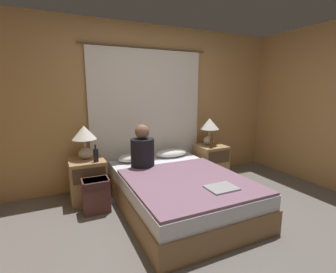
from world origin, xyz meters
TOP-DOWN VIEW (x-y plane):
  - ground_plane at (0.00, 0.00)m, footprint 16.00×16.00m
  - wall_back at (0.00, 1.85)m, footprint 4.90×0.06m
  - curtain_panel at (0.00, 1.79)m, footprint 2.05×0.02m
  - bed at (0.00, 0.73)m, footprint 1.40×2.02m
  - nightstand_left at (-1.02, 1.46)m, footprint 0.46×0.47m
  - nightstand_right at (1.02, 1.46)m, footprint 0.46×0.47m
  - lamp_left at (-1.02, 1.54)m, footprint 0.33×0.33m
  - lamp_right at (1.02, 1.54)m, footprint 0.33×0.33m
  - pillow_left at (-0.31, 1.55)m, footprint 0.53×0.29m
  - pillow_right at (0.31, 1.55)m, footprint 0.53×0.29m
  - blanket_on_bed at (0.00, 0.47)m, footprint 1.34×1.44m
  - person_left_in_bed at (-0.30, 1.22)m, footprint 0.33×0.33m
  - beer_bottle_on_left_stand at (-0.91, 1.33)m, footprint 0.07×0.07m
  - beer_bottle_on_right_stand at (0.93, 1.33)m, footprint 0.06×0.06m
  - laptop_on_bed at (0.19, 0.09)m, footprint 0.32×0.25m
  - backpack_on_floor at (-0.98, 1.06)m, footprint 0.32×0.25m

SIDE VIEW (x-z plane):
  - ground_plane at x=0.00m, z-range 0.00..0.00m
  - bed at x=0.00m, z-range 0.00..0.43m
  - backpack_on_floor at x=-0.98m, z-range 0.03..0.45m
  - nightstand_left at x=-1.02m, z-range 0.00..0.57m
  - nightstand_right at x=1.02m, z-range 0.00..0.57m
  - blanket_on_bed at x=0.00m, z-range 0.44..0.47m
  - laptop_on_bed at x=0.19m, z-range 0.47..0.48m
  - pillow_left at x=-0.31m, z-range 0.44..0.56m
  - pillow_right at x=0.31m, z-range 0.44..0.56m
  - beer_bottle_on_left_stand at x=-0.91m, z-range 0.54..0.77m
  - beer_bottle_on_right_stand at x=0.93m, z-range 0.54..0.77m
  - person_left_in_bed at x=-0.30m, z-range 0.38..0.99m
  - lamp_left at x=-1.02m, z-range 0.64..1.10m
  - lamp_right at x=1.02m, z-range 0.64..1.10m
  - curtain_panel at x=0.00m, z-range 0.00..2.15m
  - wall_back at x=0.00m, z-range 0.00..2.50m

